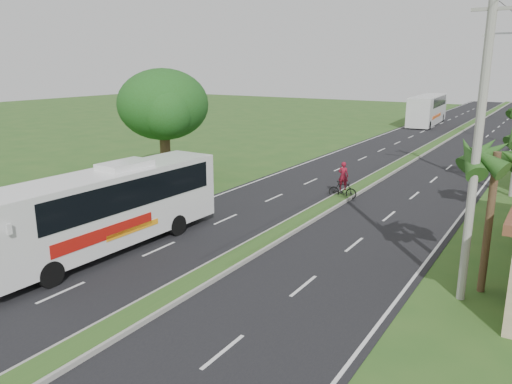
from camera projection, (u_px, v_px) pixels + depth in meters
The scene contains 11 objects.
ground at pixel (225, 266), 19.84m from camera, with size 180.00×180.00×0.00m, color #2C541F.
road_asphalt at pixel (384, 174), 36.27m from camera, with size 14.00×160.00×0.02m, color black.
median_strip at pixel (384, 173), 36.24m from camera, with size 1.20×160.00×0.18m.
lane_edge_left at pixel (302, 165), 39.70m from camera, with size 0.12×160.00×0.01m, color silver.
lane_edge_right at pixel (484, 186), 32.84m from camera, with size 0.12×160.00×0.01m, color silver.
palm_verge_a at pixel (497, 160), 16.51m from camera, with size 2.40×2.40×5.45m.
shade_tree at pixel (162, 107), 33.02m from camera, with size 6.30×6.00×7.54m.
utility_pole_a at pixel (479, 134), 15.71m from camera, with size 1.60×0.28×11.00m.
coach_bus_main at pixel (108, 205), 21.05m from camera, with size 2.69×11.54×3.71m.
coach_bus_far at pixel (428, 108), 65.19m from camera, with size 3.53×12.94×3.73m.
motorcyclist at pixel (343, 185), 29.58m from camera, with size 1.75×0.64×2.23m.
Camera 1 is at (10.83, -15.01, 7.84)m, focal length 35.00 mm.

